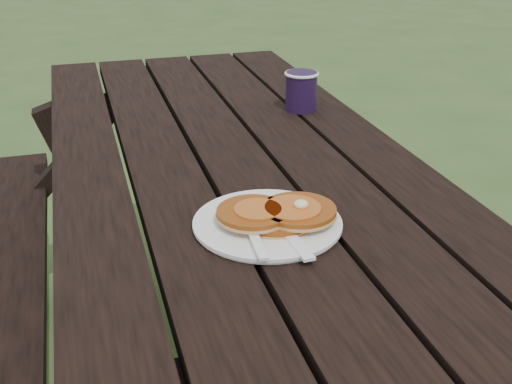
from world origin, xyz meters
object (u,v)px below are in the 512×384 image
object	(u,v)px
plate	(267,224)
coffee_cup	(301,89)
pancake_stack	(277,214)
picnic_table	(234,298)

from	to	relation	value
plate	coffee_cup	distance (m)	0.64
pancake_stack	coffee_cup	distance (m)	0.64
picnic_table	coffee_cup	xyz separation A→B (m)	(0.24, 0.23, 0.44)
pancake_stack	picnic_table	bearing A→B (deg)	88.46
picnic_table	plate	xyz separation A→B (m)	(-0.03, -0.35, 0.39)
coffee_cup	plate	bearing A→B (deg)	-114.88
picnic_table	coffee_cup	distance (m)	0.55
picnic_table	plate	distance (m)	0.52
plate	coffee_cup	bearing A→B (deg)	65.12
plate	pancake_stack	xyz separation A→B (m)	(0.02, -0.00, 0.02)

